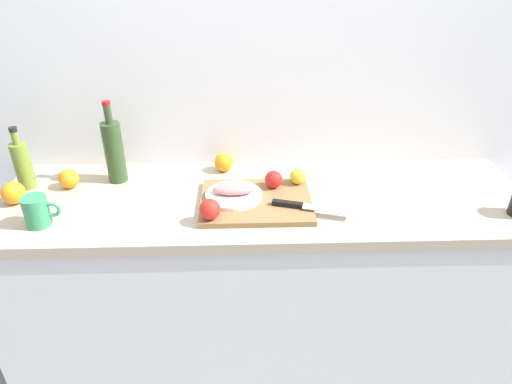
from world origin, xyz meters
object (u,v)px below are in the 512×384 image
at_px(white_plate, 234,195).
at_px(cutting_board, 256,202).
at_px(lemon_0, 298,176).
at_px(chef_knife, 302,206).
at_px(orange_0, 224,162).
at_px(coffee_mug_0, 37,211).
at_px(wine_bottle, 114,151).
at_px(olive_oil_bottle, 23,164).
at_px(fish_fillet, 234,189).

bearing_deg(white_plate, cutting_board, -12.86).
bearing_deg(lemon_0, cutting_board, -144.85).
distance_m(cutting_board, chef_knife, 0.18).
relative_size(chef_knife, lemon_0, 4.71).
bearing_deg(orange_0, white_plate, -80.22).
height_order(lemon_0, coffee_mug_0, coffee_mug_0).
bearing_deg(chef_knife, wine_bottle, 175.04).
bearing_deg(coffee_mug_0, chef_knife, 2.74).
bearing_deg(cutting_board, chef_knife, -22.77).
relative_size(wine_bottle, orange_0, 4.24).
height_order(cutting_board, olive_oil_bottle, olive_oil_bottle).
bearing_deg(wine_bottle, olive_oil_bottle, -172.26).
relative_size(white_plate, olive_oil_bottle, 0.84).
relative_size(fish_fillet, chef_knife, 0.54).
bearing_deg(fish_fillet, orange_0, 99.78).
distance_m(white_plate, chef_knife, 0.26).
relative_size(olive_oil_bottle, orange_0, 3.21).
xyz_separation_m(cutting_board, orange_0, (-0.12, 0.27, 0.03)).
distance_m(fish_fillet, orange_0, 0.26).
bearing_deg(orange_0, lemon_0, -28.48).
bearing_deg(chef_knife, coffee_mug_0, -161.13).
height_order(white_plate, orange_0, orange_0).
distance_m(chef_knife, olive_oil_bottle, 1.07).
bearing_deg(lemon_0, fish_fillet, -158.36).
bearing_deg(wine_bottle, fish_fillet, -21.85).
distance_m(lemon_0, olive_oil_bottle, 1.05).
xyz_separation_m(fish_fillet, orange_0, (-0.04, 0.25, -0.01)).
height_order(fish_fillet, olive_oil_bottle, olive_oil_bottle).
bearing_deg(cutting_board, olive_oil_bottle, 169.83).
xyz_separation_m(lemon_0, olive_oil_bottle, (-1.05, 0.04, 0.05)).
bearing_deg(lemon_0, wine_bottle, 172.88).
xyz_separation_m(olive_oil_bottle, orange_0, (0.76, 0.11, -0.06)).
height_order(chef_knife, wine_bottle, wine_bottle).
bearing_deg(wine_bottle, white_plate, -21.85).
distance_m(white_plate, olive_oil_bottle, 0.82).
height_order(cutting_board, coffee_mug_0, coffee_mug_0).
distance_m(chef_knife, wine_bottle, 0.76).
height_order(cutting_board, white_plate, white_plate).
xyz_separation_m(lemon_0, wine_bottle, (-0.71, 0.09, 0.08)).
distance_m(olive_oil_bottle, coffee_mug_0, 0.31).
bearing_deg(olive_oil_bottle, white_plate, -9.89).
distance_m(olive_oil_bottle, orange_0, 0.77).
distance_m(olive_oil_bottle, wine_bottle, 0.34).
xyz_separation_m(white_plate, chef_knife, (0.24, -0.09, 0.00)).
bearing_deg(lemon_0, orange_0, 151.52).
bearing_deg(coffee_mug_0, lemon_0, 14.10).
xyz_separation_m(white_plate, olive_oil_bottle, (-0.80, 0.14, 0.07)).
height_order(white_plate, lemon_0, lemon_0).
bearing_deg(cutting_board, fish_fillet, 167.14).
bearing_deg(white_plate, lemon_0, 21.64).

